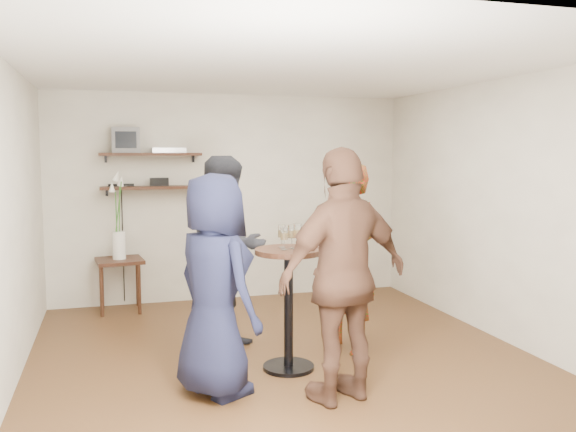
{
  "coord_description": "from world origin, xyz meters",
  "views": [
    {
      "loc": [
        -1.48,
        -5.13,
        1.88
      ],
      "look_at": [
        0.14,
        0.4,
        1.27
      ],
      "focal_mm": 38.0,
      "sensor_mm": 36.0,
      "label": 1
    }
  ],
  "objects_px": {
    "person_dark": "(228,254)",
    "dvd_deck": "(169,150)",
    "crt_monitor": "(126,140)",
    "person_plaid": "(349,257)",
    "drinks_table": "(289,292)",
    "side_table": "(120,268)",
    "person_brown": "(344,276)",
    "radio": "(159,182)",
    "person_navy": "(215,285)"
  },
  "relations": [
    {
      "from": "person_dark",
      "to": "dvd_deck",
      "type": "bearing_deg",
      "value": 70.13
    },
    {
      "from": "crt_monitor",
      "to": "person_plaid",
      "type": "distance_m",
      "value": 3.18
    },
    {
      "from": "drinks_table",
      "to": "side_table",
      "type": "bearing_deg",
      "value": 119.46
    },
    {
      "from": "crt_monitor",
      "to": "person_brown",
      "type": "xyz_separation_m",
      "value": [
        1.47,
        -3.34,
        -1.06
      ]
    },
    {
      "from": "crt_monitor",
      "to": "radio",
      "type": "relative_size",
      "value": 1.45
    },
    {
      "from": "radio",
      "to": "drinks_table",
      "type": "height_order",
      "value": "radio"
    },
    {
      "from": "dvd_deck",
      "to": "person_dark",
      "type": "relative_size",
      "value": 0.22
    },
    {
      "from": "crt_monitor",
      "to": "radio",
      "type": "xyz_separation_m",
      "value": [
        0.38,
        0.0,
        -0.5
      ]
    },
    {
      "from": "person_dark",
      "to": "person_plaid",
      "type": "bearing_deg",
      "value": -46.94
    },
    {
      "from": "drinks_table",
      "to": "person_plaid",
      "type": "height_order",
      "value": "person_plaid"
    },
    {
      "from": "person_navy",
      "to": "person_brown",
      "type": "relative_size",
      "value": 0.9
    },
    {
      "from": "person_brown",
      "to": "person_navy",
      "type": "bearing_deg",
      "value": -39.34
    },
    {
      "from": "side_table",
      "to": "radio",
      "type": "bearing_deg",
      "value": 19.55
    },
    {
      "from": "dvd_deck",
      "to": "person_navy",
      "type": "xyz_separation_m",
      "value": [
        0.06,
        -2.95,
        -1.04
      ]
    },
    {
      "from": "person_navy",
      "to": "person_brown",
      "type": "height_order",
      "value": "person_brown"
    },
    {
      "from": "dvd_deck",
      "to": "side_table",
      "type": "relative_size",
      "value": 0.64
    },
    {
      "from": "crt_monitor",
      "to": "person_plaid",
      "type": "relative_size",
      "value": 0.18
    },
    {
      "from": "radio",
      "to": "person_navy",
      "type": "relative_size",
      "value": 0.13
    },
    {
      "from": "drinks_table",
      "to": "person_brown",
      "type": "bearing_deg",
      "value": -74.22
    },
    {
      "from": "drinks_table",
      "to": "person_brown",
      "type": "xyz_separation_m",
      "value": [
        0.21,
        -0.75,
        0.28
      ]
    },
    {
      "from": "crt_monitor",
      "to": "side_table",
      "type": "relative_size",
      "value": 0.51
    },
    {
      "from": "drinks_table",
      "to": "person_plaid",
      "type": "bearing_deg",
      "value": 26.51
    },
    {
      "from": "side_table",
      "to": "person_navy",
      "type": "height_order",
      "value": "person_navy"
    },
    {
      "from": "radio",
      "to": "person_plaid",
      "type": "relative_size",
      "value": 0.12
    },
    {
      "from": "radio",
      "to": "person_dark",
      "type": "relative_size",
      "value": 0.12
    },
    {
      "from": "drinks_table",
      "to": "person_dark",
      "type": "height_order",
      "value": "person_dark"
    },
    {
      "from": "radio",
      "to": "person_dark",
      "type": "bearing_deg",
      "value": -76.04
    },
    {
      "from": "crt_monitor",
      "to": "dvd_deck",
      "type": "height_order",
      "value": "crt_monitor"
    },
    {
      "from": "side_table",
      "to": "drinks_table",
      "type": "xyz_separation_m",
      "value": [
        1.37,
        -2.42,
        0.16
      ]
    },
    {
      "from": "dvd_deck",
      "to": "person_dark",
      "type": "distance_m",
      "value": 2.18
    },
    {
      "from": "person_brown",
      "to": "radio",
      "type": "bearing_deg",
      "value": -87.81
    },
    {
      "from": "crt_monitor",
      "to": "dvd_deck",
      "type": "distance_m",
      "value": 0.52
    },
    {
      "from": "side_table",
      "to": "person_plaid",
      "type": "relative_size",
      "value": 0.35
    },
    {
      "from": "dvd_deck",
      "to": "side_table",
      "type": "xyz_separation_m",
      "value": [
        -0.61,
        -0.17,
        -1.37
      ]
    },
    {
      "from": "side_table",
      "to": "person_dark",
      "type": "distance_m",
      "value": 2.03
    },
    {
      "from": "dvd_deck",
      "to": "drinks_table",
      "type": "distance_m",
      "value": 2.96
    },
    {
      "from": "drinks_table",
      "to": "dvd_deck",
      "type": "bearing_deg",
      "value": 106.18
    },
    {
      "from": "dvd_deck",
      "to": "radio",
      "type": "bearing_deg",
      "value": 180.0
    },
    {
      "from": "crt_monitor",
      "to": "person_brown",
      "type": "distance_m",
      "value": 3.8
    },
    {
      "from": "radio",
      "to": "drinks_table",
      "type": "relative_size",
      "value": 0.21
    },
    {
      "from": "person_brown",
      "to": "crt_monitor",
      "type": "bearing_deg",
      "value": -82.11
    },
    {
      "from": "person_plaid",
      "to": "person_navy",
      "type": "relative_size",
      "value": 1.04
    },
    {
      "from": "crt_monitor",
      "to": "dvd_deck",
      "type": "xyz_separation_m",
      "value": [
        0.5,
        0.0,
        -0.12
      ]
    },
    {
      "from": "drinks_table",
      "to": "person_navy",
      "type": "distance_m",
      "value": 0.8
    },
    {
      "from": "radio",
      "to": "person_brown",
      "type": "height_order",
      "value": "person_brown"
    },
    {
      "from": "person_plaid",
      "to": "person_dark",
      "type": "xyz_separation_m",
      "value": [
        -1.1,
        0.33,
        0.03
      ]
    },
    {
      "from": "person_plaid",
      "to": "side_table",
      "type": "bearing_deg",
      "value": -161.55
    },
    {
      "from": "person_plaid",
      "to": "drinks_table",
      "type": "bearing_deg",
      "value": -90.0
    },
    {
      "from": "person_plaid",
      "to": "person_brown",
      "type": "distance_m",
      "value": 1.21
    },
    {
      "from": "side_table",
      "to": "dvd_deck",
      "type": "bearing_deg",
      "value": 15.93
    }
  ]
}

